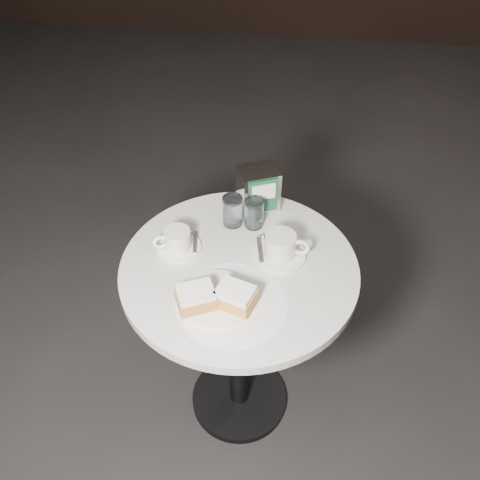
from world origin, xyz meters
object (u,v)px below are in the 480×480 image
(beignet_plate, at_px, (216,298))
(napkin_dispenser, at_px, (258,189))
(water_glass_left, at_px, (233,211))
(cafe_table, at_px, (239,309))
(coffee_cup_left, at_px, (177,241))
(water_glass_right, at_px, (254,214))
(coffee_cup_right, at_px, (281,247))

(beignet_plate, relative_size, napkin_dispenser, 1.56)
(water_glass_left, bearing_deg, cafe_table, -76.08)
(coffee_cup_left, distance_m, napkin_dispenser, 0.32)
(water_glass_left, height_order, water_glass_right, water_glass_left)
(coffee_cup_left, bearing_deg, cafe_table, -37.90)
(cafe_table, relative_size, water_glass_right, 7.69)
(coffee_cup_right, xyz_separation_m, napkin_dispenser, (-0.09, 0.22, 0.04))
(coffee_cup_right, bearing_deg, beignet_plate, -123.60)
(water_glass_right, bearing_deg, coffee_cup_left, -147.31)
(coffee_cup_right, relative_size, napkin_dispenser, 1.13)
(cafe_table, bearing_deg, coffee_cup_left, 166.07)
(beignet_plate, bearing_deg, water_glass_right, 79.12)
(beignet_plate, bearing_deg, coffee_cup_left, 126.88)
(cafe_table, distance_m, napkin_dispenser, 0.39)
(water_glass_left, relative_size, water_glass_right, 1.05)
(coffee_cup_left, xyz_separation_m, napkin_dispenser, (0.22, 0.23, 0.04))
(water_glass_right, height_order, napkin_dispenser, napkin_dispenser)
(beignet_plate, height_order, water_glass_right, water_glass_right)
(coffee_cup_right, distance_m, water_glass_left, 0.21)
(coffee_cup_left, relative_size, napkin_dispenser, 1.19)
(water_glass_left, height_order, napkin_dispenser, napkin_dispenser)
(cafe_table, distance_m, water_glass_left, 0.31)
(water_glass_left, bearing_deg, water_glass_right, 0.02)
(cafe_table, bearing_deg, beignet_plate, -105.93)
(beignet_plate, distance_m, coffee_cup_right, 0.26)
(cafe_table, height_order, napkin_dispenser, napkin_dispenser)
(cafe_table, height_order, beignet_plate, beignet_plate)
(cafe_table, bearing_deg, napkin_dispenser, 85.06)
(coffee_cup_left, xyz_separation_m, water_glass_right, (0.21, 0.14, 0.02))
(beignet_plate, height_order, napkin_dispenser, napkin_dispenser)
(beignet_plate, xyz_separation_m, water_glass_left, (-0.00, 0.34, 0.02))
(napkin_dispenser, bearing_deg, water_glass_right, -115.13)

